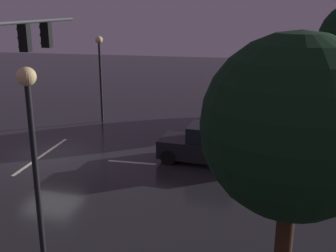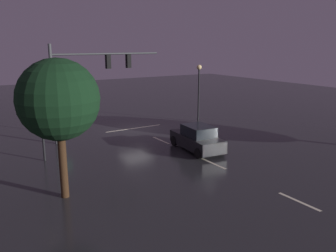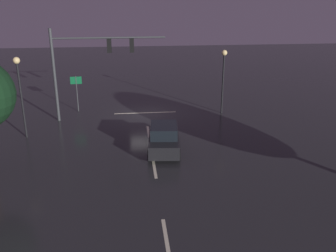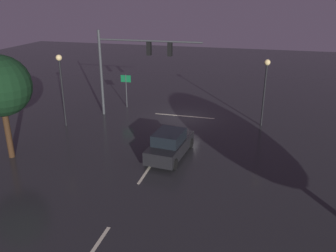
{
  "view_description": "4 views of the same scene",
  "coord_description": "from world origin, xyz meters",
  "px_view_note": "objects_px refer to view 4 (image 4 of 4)",
  "views": [
    {
      "loc": [
        16.52,
        9.15,
        6.71
      ],
      "look_at": [
        -0.06,
        5.64,
        1.78
      ],
      "focal_mm": 44.1,
      "sensor_mm": 36.0,
      "label": 1
    },
    {
      "loc": [
        12.62,
        25.08,
        6.87
      ],
      "look_at": [
        -0.22,
        4.63,
        1.17
      ],
      "focal_mm": 37.34,
      "sensor_mm": 36.0,
      "label": 2
    },
    {
      "loc": [
        1.28,
        28.75,
        9.31
      ],
      "look_at": [
        -1.17,
        6.07,
        1.11
      ],
      "focal_mm": 40.06,
      "sensor_mm": 36.0,
      "label": 3
    },
    {
      "loc": [
        -5.75,
        26.52,
        9.54
      ],
      "look_at": [
        0.11,
        4.47,
        0.88
      ],
      "focal_mm": 37.55,
      "sensor_mm": 36.0,
      "label": 4
    }
  ],
  "objects_px": {
    "street_lamp_right_kerb": "(61,78)",
    "tree_right_near": "(0,86)",
    "traffic_signal_assembly": "(131,58)",
    "route_sign": "(126,84)",
    "street_lamp_left_kerb": "(265,80)",
    "car_approaching": "(170,145)"
  },
  "relations": [
    {
      "from": "street_lamp_right_kerb",
      "to": "tree_right_near",
      "type": "relative_size",
      "value": 0.86
    },
    {
      "from": "traffic_signal_assembly",
      "to": "route_sign",
      "type": "bearing_deg",
      "value": -57.62
    },
    {
      "from": "street_lamp_right_kerb",
      "to": "route_sign",
      "type": "distance_m",
      "value": 6.48
    },
    {
      "from": "street_lamp_left_kerb",
      "to": "traffic_signal_assembly",
      "type": "bearing_deg",
      "value": 2.96
    },
    {
      "from": "street_lamp_left_kerb",
      "to": "tree_right_near",
      "type": "bearing_deg",
      "value": 32.93
    },
    {
      "from": "street_lamp_left_kerb",
      "to": "street_lamp_right_kerb",
      "type": "height_order",
      "value": "street_lamp_right_kerb"
    },
    {
      "from": "car_approaching",
      "to": "street_lamp_right_kerb",
      "type": "height_order",
      "value": "street_lamp_right_kerb"
    },
    {
      "from": "street_lamp_left_kerb",
      "to": "car_approaching",
      "type": "bearing_deg",
      "value": 52.61
    },
    {
      "from": "street_lamp_right_kerb",
      "to": "route_sign",
      "type": "xyz_separation_m",
      "value": [
        -2.81,
        -5.61,
        -1.65
      ]
    },
    {
      "from": "street_lamp_left_kerb",
      "to": "route_sign",
      "type": "distance_m",
      "value": 11.86
    },
    {
      "from": "car_approaching",
      "to": "street_lamp_left_kerb",
      "type": "distance_m",
      "value": 9.32
    },
    {
      "from": "car_approaching",
      "to": "traffic_signal_assembly",
      "type": "bearing_deg",
      "value": -53.62
    },
    {
      "from": "car_approaching",
      "to": "street_lamp_left_kerb",
      "type": "xyz_separation_m",
      "value": [
        -5.4,
        -7.07,
        2.76
      ]
    },
    {
      "from": "street_lamp_left_kerb",
      "to": "tree_right_near",
      "type": "relative_size",
      "value": 0.8
    },
    {
      "from": "car_approaching",
      "to": "street_lamp_right_kerb",
      "type": "relative_size",
      "value": 0.83
    },
    {
      "from": "car_approaching",
      "to": "route_sign",
      "type": "bearing_deg",
      "value": -54.61
    },
    {
      "from": "traffic_signal_assembly",
      "to": "street_lamp_left_kerb",
      "type": "xyz_separation_m",
      "value": [
        -10.22,
        -0.53,
        -1.23
      ]
    },
    {
      "from": "traffic_signal_assembly",
      "to": "car_approaching",
      "type": "relative_size",
      "value": 1.85
    },
    {
      "from": "street_lamp_right_kerb",
      "to": "traffic_signal_assembly",
      "type": "bearing_deg",
      "value": -141.5
    },
    {
      "from": "car_approaching",
      "to": "street_lamp_right_kerb",
      "type": "distance_m",
      "value": 10.04
    },
    {
      "from": "car_approaching",
      "to": "tree_right_near",
      "type": "distance_m",
      "value": 10.5
    },
    {
      "from": "street_lamp_right_kerb",
      "to": "tree_right_near",
      "type": "bearing_deg",
      "value": 85.7
    }
  ]
}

